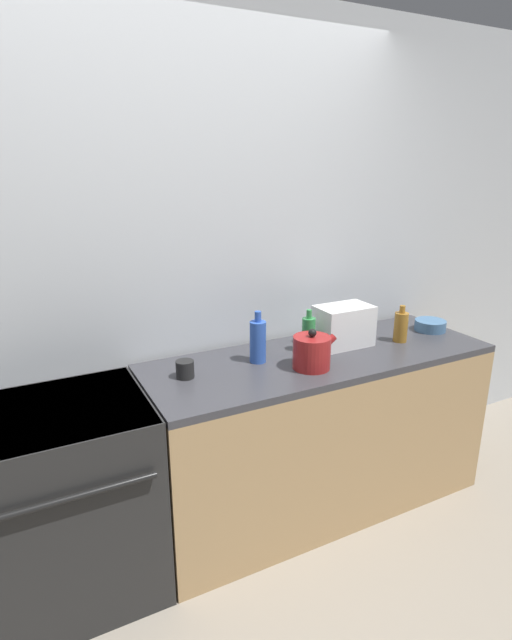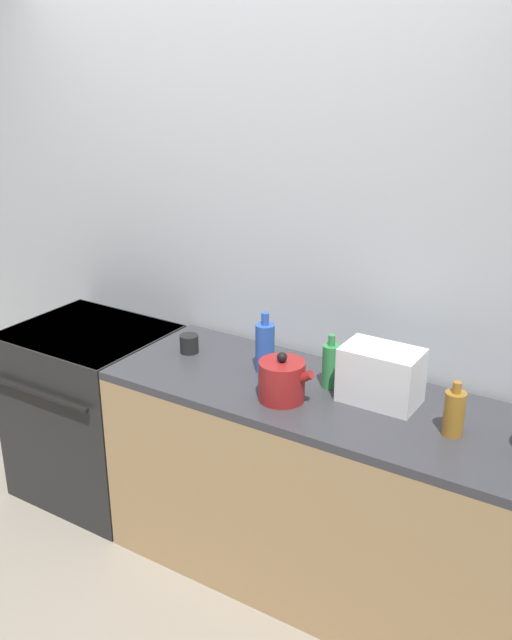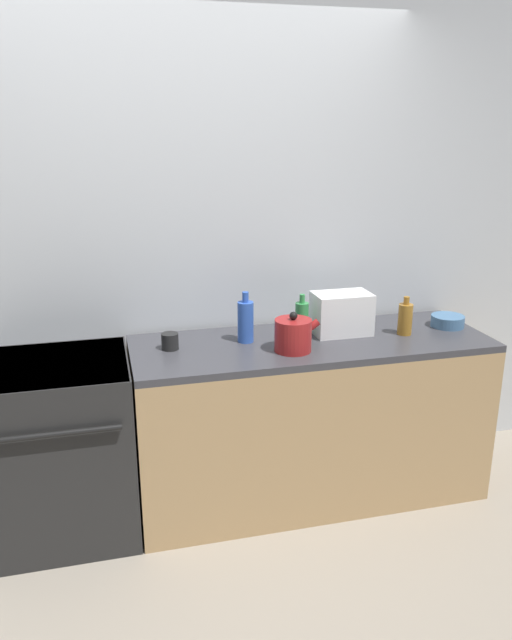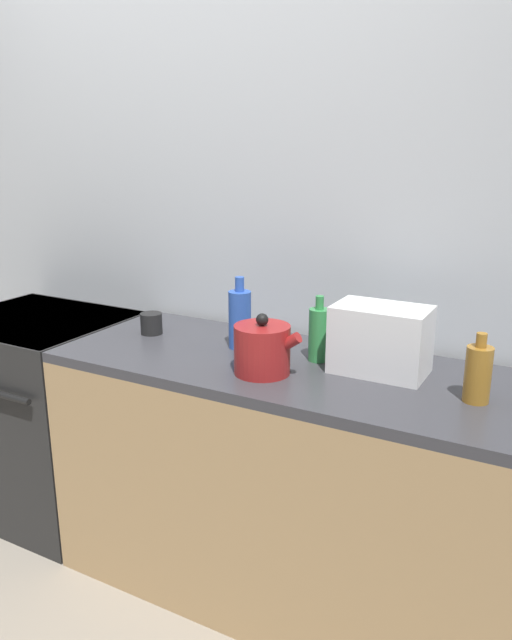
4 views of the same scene
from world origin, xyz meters
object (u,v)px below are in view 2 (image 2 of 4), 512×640
Objects in this scene: toaster at (381,375)px; cup_black at (189,344)px; stove at (95,410)px; kettle at (282,380)px; bottle_green at (331,365)px; bottle_blue at (265,347)px; bottle_amber at (454,413)px.

toaster is 0.91m from cup_black.
stove is 1.27m from kettle.
bottle_blue is at bearing -178.07° from bottle_green.
cup_black is (-0.69, -0.03, -0.05)m from bottle_green.
bottle_blue is at bearing 4.58° from stove.
kettle is at bearing -149.50° from toaster.
stove is 0.74m from cup_black.
bottle_blue is at bearing 173.53° from bottle_amber.
cup_black reaches higher than stove.
bottle_green is (1.26, 0.09, 0.53)m from stove.
bottle_amber is at bearing -3.59° from cup_black.
stove is 10.50× the size of cup_black.
bottle_green reaches higher than stove.
stove is 3.88× the size of kettle.
toaster is 1.14× the size of bottle_blue.
bottle_green is at bearing 178.03° from toaster.
cup_black is (0.57, 0.06, 0.47)m from stove.
toaster is (0.33, 0.19, 0.03)m from kettle.
cup_black is at bearing -177.64° from bottle_green.
bottle_amber is at bearing -0.58° from stove.
bottle_green is 1.10× the size of bottle_amber.
kettle is 0.61m from cup_black.
bottle_green reaches higher than cup_black.
toaster reaches higher than cup_black.
cup_black is at bearing -178.68° from toaster.
kettle is at bearing -171.69° from bottle_amber.
bottle_blue is at bearing 135.77° from kettle.
toaster is (1.48, 0.08, 0.54)m from stove.
kettle reaches higher than cup_black.
stove is at bearing 174.45° from kettle.
bottle_amber is 1.23m from cup_black.
bottle_green is 0.55m from bottle_amber.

